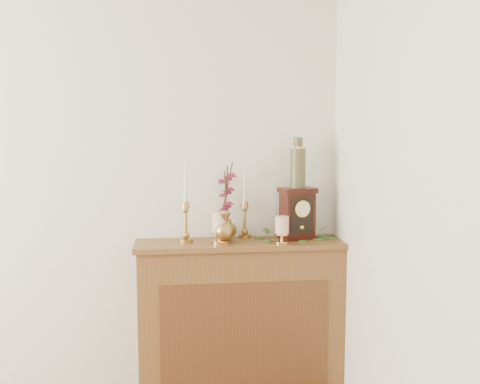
{
  "coord_description": "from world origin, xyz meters",
  "views": [
    {
      "loc": [
        1.01,
        -1.12,
        1.59
      ],
      "look_at": [
        1.39,
        2.05,
        1.23
      ],
      "focal_mm": 42.0,
      "sensor_mm": 36.0,
      "label": 1
    }
  ],
  "objects": [
    {
      "name": "mantel_clock",
      "position": [
        1.75,
        2.13,
        1.08
      ],
      "size": [
        0.23,
        0.19,
        0.31
      ],
      "rotation": [
        0.0,
        0.0,
        0.24
      ],
      "color": "black",
      "rests_on": "console_shelf"
    },
    {
      "name": "ivy_garland",
      "position": [
        1.7,
        2.12,
        0.94
      ],
      "size": [
        0.52,
        0.21,
        0.09
      ],
      "rotation": [
        0.0,
        0.0,
        0.01
      ],
      "color": "#3C6727",
      "rests_on": "console_shelf"
    },
    {
      "name": "ginger_jar",
      "position": [
        1.32,
        2.18,
        1.14
      ],
      "size": [
        0.19,
        0.2,
        0.47
      ],
      "rotation": [
        0.0,
        0.0,
        0.12
      ],
      "color": "#A27740",
      "rests_on": "console_shelf"
    },
    {
      "name": "bud_vase",
      "position": [
        1.29,
        2.03,
        1.02
      ],
      "size": [
        0.11,
        0.11,
        0.18
      ],
      "rotation": [
        0.0,
        0.0,
        -0.19
      ],
      "color": "#A27740",
      "rests_on": "console_shelf"
    },
    {
      "name": "candlestick_center",
      "position": [
        1.44,
        2.2,
        1.08
      ],
      "size": [
        0.08,
        0.08,
        0.46
      ],
      "rotation": [
        0.0,
        0.0,
        0.41
      ],
      "color": "#A27740",
      "rests_on": "console_shelf"
    },
    {
      "name": "pillar_candle_left",
      "position": [
        1.27,
        2.04,
        1.03
      ],
      "size": [
        0.1,
        0.1,
        0.2
      ],
      "rotation": [
        0.0,
        0.0,
        0.04
      ],
      "color": "#D6944A",
      "rests_on": "console_shelf"
    },
    {
      "name": "ceramic_vase",
      "position": [
        1.74,
        2.14,
        1.37
      ],
      "size": [
        0.09,
        0.09,
        0.3
      ],
      "rotation": [
        0.0,
        0.0,
        0.24
      ],
      "color": "#162D22",
      "rests_on": "mantel_clock"
    },
    {
      "name": "candlestick_left",
      "position": [
        1.08,
        2.11,
        1.09
      ],
      "size": [
        0.08,
        0.08,
        0.49
      ],
      "rotation": [
        0.0,
        0.0,
        0.22
      ],
      "color": "#A27740",
      "rests_on": "console_shelf"
    },
    {
      "name": "console_shelf",
      "position": [
        1.4,
        2.1,
        0.44
      ],
      "size": [
        1.24,
        0.34,
        0.93
      ],
      "color": "brown",
      "rests_on": "ground"
    },
    {
      "name": "pillar_candle_right",
      "position": [
        1.63,
        2.0,
        1.02
      ],
      "size": [
        0.09,
        0.09,
        0.17
      ],
      "rotation": [
        0.0,
        0.0,
        0.35
      ],
      "color": "#D6944A",
      "rests_on": "console_shelf"
    }
  ]
}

